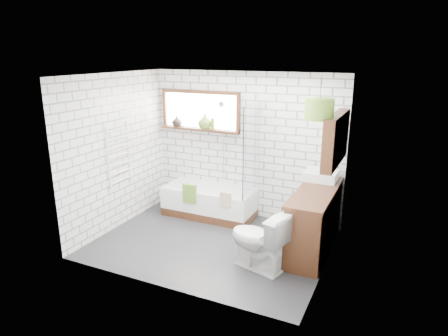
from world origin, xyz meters
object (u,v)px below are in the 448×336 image
at_px(toilet, 258,239).
at_px(bathtub, 210,202).
at_px(vanity, 315,220).
at_px(basin, 321,175).
at_px(pendant, 319,109).

bearing_deg(toilet, bathtub, -117.28).
height_order(bathtub, vanity, vanity).
xyz_separation_m(basin, pendant, (0.07, -0.75, 1.11)).
distance_m(vanity, basin, 0.73).
bearing_deg(toilet, pendant, 152.29).
xyz_separation_m(toilet, pendant, (0.57, 0.59, 1.68)).
distance_m(toilet, pendant, 1.87).
xyz_separation_m(vanity, toilet, (-0.56, -0.84, -0.04)).
bearing_deg(vanity, basin, 96.84).
relative_size(basin, pendant, 1.34).
distance_m(bathtub, basin, 2.04).
distance_m(basin, toilet, 1.54).
distance_m(basin, pendant, 1.34).
relative_size(vanity, basin, 3.28).
bearing_deg(vanity, pendant, -87.75).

